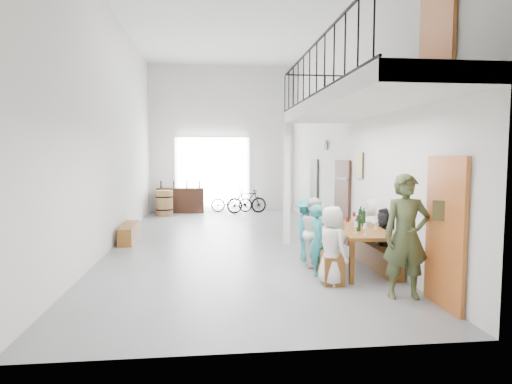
{
  "coord_description": "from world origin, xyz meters",
  "views": [
    {
      "loc": [
        -0.52,
        -10.39,
        2.1
      ],
      "look_at": [
        0.56,
        -0.5,
        1.26
      ],
      "focal_mm": 30.0,
      "sensor_mm": 36.0,
      "label": 1
    }
  ],
  "objects": [
    {
      "name": "guest_left_c",
      "position": [
        1.48,
        -2.49,
        0.66
      ],
      "size": [
        0.53,
        0.67,
        1.31
      ],
      "primitive_type": "imported",
      "rotation": [
        0.0,
        0.0,
        1.51
      ],
      "color": "silver",
      "rests_on": "ground"
    },
    {
      "name": "bench_inner",
      "position": [
        1.58,
        -2.86,
        0.24
      ],
      "size": [
        0.54,
        2.07,
        0.47
      ],
      "primitive_type": "cube",
      "rotation": [
        0.0,
        0.0,
        -0.1
      ],
      "color": "brown",
      "rests_on": "ground"
    },
    {
      "name": "guest_left_a",
      "position": [
        1.46,
        -3.7,
        0.65
      ],
      "size": [
        0.59,
        0.73,
        1.29
      ],
      "primitive_type": "imported",
      "rotation": [
        0.0,
        0.0,
        1.9
      ],
      "color": "silver",
      "rests_on": "ground"
    },
    {
      "name": "right_wall_decor",
      "position": [
        2.7,
        -1.87,
        1.74
      ],
      "size": [
        0.07,
        8.28,
        5.07
      ],
      "color": "#AC5420",
      "rests_on": "ground"
    },
    {
      "name": "bicycle_near",
      "position": [
        0.3,
        5.54,
        0.41
      ],
      "size": [
        1.56,
        0.58,
        0.81
      ],
      "primitive_type": "imported",
      "rotation": [
        0.0,
        0.0,
        1.54
      ],
      "color": "black",
      "rests_on": "ground"
    },
    {
      "name": "guest_right_c",
      "position": [
        2.75,
        -2.19,
        0.62
      ],
      "size": [
        0.56,
        0.7,
        1.24
      ],
      "primitive_type": "imported",
      "rotation": [
        0.0,
        0.0,
        -1.88
      ],
      "color": "silver",
      "rests_on": "ground"
    },
    {
      "name": "balcony",
      "position": [
        1.98,
        -3.13,
        2.96
      ],
      "size": [
        1.52,
        5.62,
        4.0
      ],
      "color": "white",
      "rests_on": "ground"
    },
    {
      "name": "guest_left_b",
      "position": [
        1.37,
        -3.12,
        0.62
      ],
      "size": [
        0.39,
        0.51,
        1.25
      ],
      "primitive_type": "imported",
      "rotation": [
        0.0,
        0.0,
        1.35
      ],
      "color": "teal",
      "rests_on": "ground"
    },
    {
      "name": "serving_counter",
      "position": [
        -1.6,
        5.65,
        0.45
      ],
      "size": [
        1.72,
        0.48,
        0.91
      ],
      "primitive_type": "cube",
      "rotation": [
        0.0,
        0.0,
        -0.0
      ],
      "color": "#361D12",
      "rests_on": "ground"
    },
    {
      "name": "bench_wall",
      "position": [
        2.57,
        -2.81,
        0.21
      ],
      "size": [
        0.27,
        1.87,
        0.43
      ],
      "primitive_type": "cube",
      "rotation": [
        0.0,
        0.0,
        0.01
      ],
      "color": "brown",
      "rests_on": "ground"
    },
    {
      "name": "guest_right_a",
      "position": [
        2.74,
        -3.46,
        0.54
      ],
      "size": [
        0.45,
        0.68,
        1.07
      ],
      "primitive_type": "imported",
      "rotation": [
        0.0,
        0.0,
        -1.89
      ],
      "color": "#B1321E",
      "rests_on": "ground"
    },
    {
      "name": "gateway_portal",
      "position": [
        -0.4,
        5.94,
        1.4
      ],
      "size": [
        2.8,
        0.08,
        2.8
      ],
      "primitive_type": "cube",
      "color": "white",
      "rests_on": "ground"
    },
    {
      "name": "floor",
      "position": [
        0.0,
        0.0,
        0.0
      ],
      "size": [
        12.0,
        12.0,
        0.0
      ],
      "primitive_type": "plane",
      "color": "slate",
      "rests_on": "ground"
    },
    {
      "name": "side_bench",
      "position": [
        -2.5,
        0.28,
        0.21
      ],
      "size": [
        0.38,
        1.5,
        0.42
      ],
      "primitive_type": "cube",
      "rotation": [
        0.0,
        0.0,
        0.03
      ],
      "color": "brown",
      "rests_on": "ground"
    },
    {
      "name": "tasting_table",
      "position": [
        2.2,
        -2.9,
        0.71
      ],
      "size": [
        0.98,
        2.07,
        0.79
      ],
      "rotation": [
        0.0,
        0.0,
        -0.08
      ],
      "color": "brown",
      "rests_on": "ground"
    },
    {
      "name": "bicycle_far",
      "position": [
        0.83,
        5.12,
        0.45
      ],
      "size": [
        1.55,
        0.69,
        0.9
      ],
      "primitive_type": "imported",
      "rotation": [
        0.0,
        0.0,
        1.76
      ],
      "color": "black",
      "rests_on": "ground"
    },
    {
      "name": "tableware",
      "position": [
        2.24,
        -2.85,
        0.92
      ],
      "size": [
        0.58,
        1.5,
        0.35
      ],
      "color": "black",
      "rests_on": "tasting_table"
    },
    {
      "name": "oak_barrel",
      "position": [
        -2.11,
        4.83,
        0.45
      ],
      "size": [
        0.61,
        0.61,
        0.9
      ],
      "color": "olive",
      "rests_on": "ground"
    },
    {
      "name": "guest_left_d",
      "position": [
        1.41,
        -2.08,
        0.64
      ],
      "size": [
        0.51,
        0.85,
        1.28
      ],
      "primitive_type": "imported",
      "rotation": [
        0.0,
        0.0,
        1.61
      ],
      "color": "teal",
      "rests_on": "ground"
    },
    {
      "name": "host_standing",
      "position": [
        2.35,
        -4.46,
        0.92
      ],
      "size": [
        0.72,
        0.53,
        1.84
      ],
      "primitive_type": "imported",
      "rotation": [
        0.0,
        0.0,
        -0.13
      ],
      "color": "#404A2A",
      "rests_on": "ground"
    },
    {
      "name": "counter_bottles",
      "position": [
        -1.6,
        5.68,
        1.05
      ],
      "size": [
        1.48,
        0.09,
        0.28
      ],
      "color": "black",
      "rests_on": "serving_counter"
    },
    {
      "name": "guest_right_b",
      "position": [
        2.72,
        -2.82,
        0.57
      ],
      "size": [
        0.59,
        1.11,
        1.15
      ],
      "primitive_type": "imported",
      "rotation": [
        0.0,
        0.0,
        -1.33
      ],
      "color": "black",
      "rests_on": "ground"
    },
    {
      "name": "room_walls",
      "position": [
        0.0,
        0.0,
        3.55
      ],
      "size": [
        12.0,
        12.0,
        12.0
      ],
      "color": "silver",
      "rests_on": "ground"
    },
    {
      "name": "potted_plant",
      "position": [
        2.45,
        0.45,
        0.23
      ],
      "size": [
        0.52,
        0.49,
        0.46
      ],
      "primitive_type": "imported",
      "rotation": [
        0.0,
        0.0,
        0.4
      ],
      "color": "#1C4F1B",
      "rests_on": "ground"
    }
  ]
}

